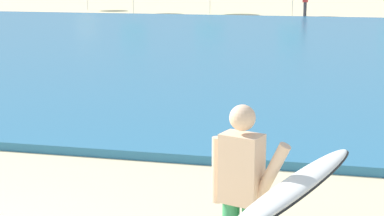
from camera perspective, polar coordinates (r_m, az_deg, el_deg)
sea at (r=22.88m, az=4.13°, el=5.84°), size 120.00×28.00×0.14m
surfer_with_board at (r=5.16m, az=6.83°, el=-7.64°), size 1.28×2.51×1.73m
beachgoer_near_row_left at (r=38.50m, az=10.44°, el=9.62°), size 0.32×0.20×1.58m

